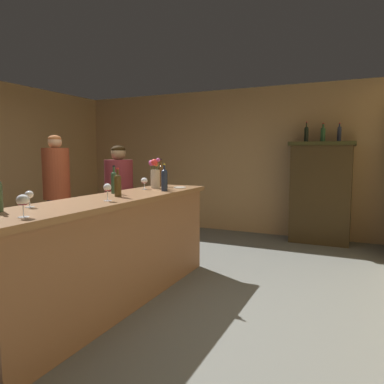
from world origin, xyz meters
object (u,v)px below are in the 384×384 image
at_px(display_cabinet, 321,191).
at_px(display_bottle_center, 339,133).
at_px(wine_glass_front, 107,188).
at_px(wine_bottle_syrah, 161,174).
at_px(wine_bottle_rose, 164,179).
at_px(patron_tall, 57,194).
at_px(wine_bottle_merlot, 114,181).
at_px(bar_counter, 113,251).
at_px(display_bottle_midleft, 323,134).
at_px(wine_bottle_malbec, 118,184).
at_px(wine_glass_spare, 29,196).
at_px(patron_redhead, 119,197).
at_px(cheese_plate, 180,188).
at_px(flower_arrangement, 155,174).
at_px(wine_glass_mid, 23,201).
at_px(wine_glass_rear, 144,181).
at_px(display_bottle_left, 306,133).

xyz_separation_m(display_cabinet, display_bottle_center, (0.25, 0.00, 0.92)).
xyz_separation_m(display_cabinet, wine_glass_front, (-1.43, -3.64, 0.30)).
height_order(wine_bottle_syrah, wine_bottle_rose, wine_bottle_syrah).
relative_size(wine_bottle_rose, patron_tall, 0.18).
distance_m(wine_bottle_rose, display_bottle_center, 3.21).
xyz_separation_m(wine_bottle_syrah, display_bottle_center, (1.96, 2.21, 0.59)).
height_order(wine_bottle_merlot, display_bottle_center, display_bottle_center).
xyz_separation_m(bar_counter, display_bottle_midleft, (1.57, 3.41, 1.25)).
relative_size(wine_bottle_merlot, wine_bottle_malbec, 1.05).
relative_size(wine_bottle_syrah, wine_glass_spare, 2.70).
relative_size(wine_bottle_merlot, wine_bottle_syrah, 0.84).
xyz_separation_m(wine_glass_spare, patron_redhead, (-0.73, 2.11, -0.28)).
distance_m(wine_bottle_merlot, wine_glass_front, 0.60).
distance_m(wine_bottle_malbec, wine_bottle_syrah, 1.14).
bearing_deg(cheese_plate, patron_tall, -168.41).
relative_size(wine_bottle_rose, wine_glass_spare, 2.36).
distance_m(flower_arrangement, display_bottle_center, 3.15).
relative_size(flower_arrangement, patron_redhead, 0.23).
bearing_deg(wine_glass_mid, wine_bottle_syrah, 97.52).
distance_m(display_bottle_midleft, patron_redhead, 3.36).
distance_m(wine_glass_rear, flower_arrangement, 0.19).
bearing_deg(display_bottle_center, display_bottle_midleft, 180.00).
bearing_deg(patron_tall, wine_bottle_syrah, 51.12).
relative_size(wine_glass_front, display_bottle_center, 0.53).
bearing_deg(wine_glass_front, display_cabinet, 68.50).
bearing_deg(bar_counter, wine_glass_rear, 100.02).
bearing_deg(patron_tall, cheese_plate, 45.02).
distance_m(wine_bottle_merlot, patron_tall, 1.41).
xyz_separation_m(flower_arrangement, display_bottle_midleft, (1.67, 2.44, 0.57)).
bearing_deg(wine_glass_front, wine_bottle_malbec, 110.68).
xyz_separation_m(wine_bottle_malbec, cheese_plate, (0.14, 1.03, -0.12)).
xyz_separation_m(wine_bottle_rose, flower_arrangement, (-0.27, 0.25, 0.04)).
bearing_deg(wine_bottle_rose, flower_arrangement, 137.19).
bearing_deg(display_bottle_center, wine_bottle_rose, -121.35).
bearing_deg(wine_bottle_merlot, display_bottle_left, 64.41).
bearing_deg(wine_bottle_rose, patron_tall, 178.16).
relative_size(wine_bottle_syrah, wine_glass_mid, 2.31).
bearing_deg(wine_bottle_syrah, wine_glass_front, -78.79).
bearing_deg(display_bottle_left, patron_tall, -136.73).
bearing_deg(display_bottle_center, patron_tall, -141.37).
bearing_deg(display_bottle_midleft, wine_glass_spare, -112.62).
bearing_deg(cheese_plate, bar_counter, -98.27).
bearing_deg(wine_bottle_malbec, patron_tall, 155.32).
bearing_deg(patron_redhead, wine_bottle_merlot, 4.17).
bearing_deg(flower_arrangement, wine_glass_front, -78.99).
distance_m(wine_glass_spare, display_bottle_center, 4.68).
xyz_separation_m(bar_counter, display_bottle_left, (1.31, 3.41, 1.26)).
relative_size(display_bottle_midleft, patron_redhead, 0.19).
xyz_separation_m(wine_bottle_merlot, wine_glass_rear, (0.04, 0.51, -0.03)).
relative_size(wine_bottle_merlot, display_bottle_center, 1.00).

